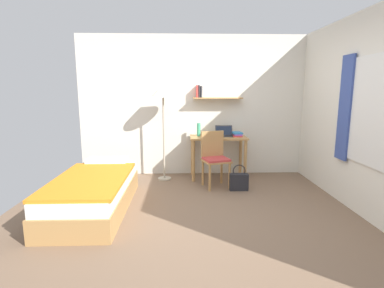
% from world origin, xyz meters
% --- Properties ---
extents(ground_plane, '(5.28, 5.28, 0.00)m').
position_xyz_m(ground_plane, '(0.00, 0.00, 0.00)').
color(ground_plane, brown).
extents(wall_back, '(4.40, 0.27, 2.60)m').
position_xyz_m(wall_back, '(0.00, 2.02, 1.30)').
color(wall_back, silver).
rests_on(wall_back, ground_plane).
extents(wall_right, '(0.10, 4.40, 2.60)m').
position_xyz_m(wall_right, '(2.02, 0.00, 1.30)').
color(wall_right, silver).
rests_on(wall_right, ground_plane).
extents(bed, '(0.90, 1.94, 0.54)m').
position_xyz_m(bed, '(-1.48, 0.26, 0.24)').
color(bed, '#B2844C').
rests_on(bed, ground_plane).
extents(desk, '(1.02, 0.54, 0.77)m').
position_xyz_m(desk, '(0.37, 1.70, 0.61)').
color(desk, '#B2844C').
rests_on(desk, ground_plane).
extents(desk_chair, '(0.51, 0.49, 0.92)m').
position_xyz_m(desk_chair, '(0.25, 1.21, 0.51)').
color(desk_chair, '#B2844C').
rests_on(desk_chair, ground_plane).
extents(standing_lamp, '(0.43, 0.43, 1.70)m').
position_xyz_m(standing_lamp, '(-0.61, 1.62, 1.51)').
color(standing_lamp, '#B2A893').
rests_on(standing_lamp, ground_plane).
extents(laptop, '(0.32, 0.21, 0.19)m').
position_xyz_m(laptop, '(0.48, 1.75, 0.82)').
color(laptop, '#2D2D33').
rests_on(laptop, desk).
extents(water_bottle, '(0.07, 0.07, 0.24)m').
position_xyz_m(water_bottle, '(0.02, 1.77, 0.89)').
color(water_bottle, '#42A87F').
rests_on(water_bottle, desk).
extents(book_stack, '(0.19, 0.25, 0.08)m').
position_xyz_m(book_stack, '(0.72, 1.71, 0.81)').
color(book_stack, '#D13D38').
rests_on(book_stack, desk).
extents(handbag, '(0.30, 0.12, 0.43)m').
position_xyz_m(handbag, '(0.62, 0.98, 0.15)').
color(handbag, '#232328').
rests_on(handbag, ground_plane).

